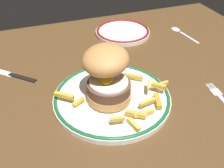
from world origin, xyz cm
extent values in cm
cube|color=#54381E|center=(0.00, 0.00, -2.00)|extent=(122.61, 85.01, 4.00)
cylinder|color=white|center=(5.09, -4.34, 0.60)|extent=(26.41, 26.41, 1.20)
torus|color=#196033|center=(5.09, -4.34, 1.20)|extent=(26.01, 26.01, 0.80)
cylinder|color=tan|center=(4.07, -5.12, 2.50)|extent=(9.71, 9.71, 1.80)
cylinder|color=brown|center=(4.07, -5.12, 4.54)|extent=(9.38, 9.38, 2.27)
cylinder|color=white|center=(4.07, -5.12, 5.92)|extent=(8.27, 8.27, 0.50)
ellipsoid|color=yellow|center=(3.50, -5.22, 6.59)|extent=(2.60, 2.60, 1.40)
ellipsoid|color=#C98A4B|center=(4.00, -3.36, 10.45)|extent=(14.18, 14.03, 6.47)
cube|color=#E9AD4B|center=(5.30, 3.18, 2.00)|extent=(1.05, 3.30, 0.81)
cube|color=gold|center=(-2.67, -4.65, 1.98)|extent=(2.92, 2.07, 0.76)
cube|color=gold|center=(3.04, -13.08, 2.80)|extent=(2.95, 1.26, 0.80)
cube|color=gold|center=(13.39, -10.22, 2.10)|extent=(2.22, 4.48, 1.00)
cube|color=gold|center=(7.35, -12.37, 2.08)|extent=(3.98, 3.28, 0.97)
cube|color=gold|center=(13.25, -5.86, 3.37)|extent=(2.08, 3.14, 0.71)
cube|color=gold|center=(-5.28, -2.58, 2.89)|extent=(4.04, 3.51, 0.86)
cube|color=gold|center=(10.84, -10.34, 2.65)|extent=(4.00, 1.41, 0.70)
cube|color=gold|center=(8.69, 6.21, 2.93)|extent=(2.60, 4.19, 0.89)
cube|color=#E8B84A|center=(2.53, 2.39, 2.01)|extent=(1.23, 3.57, 0.82)
cube|color=gold|center=(5.80, -14.69, 1.98)|extent=(1.51, 3.60, 0.75)
cube|color=gold|center=(15.41, -6.63, 3.07)|extent=(3.02, 2.97, 0.98)
cube|color=gold|center=(12.05, 0.17, 2.03)|extent=(4.26, 3.66, 0.86)
cube|color=gold|center=(8.96, -12.57, 1.99)|extent=(4.49, 0.88, 0.78)
cube|color=gold|center=(5.23, 3.60, 3.71)|extent=(2.58, 3.74, 0.84)
cube|color=gold|center=(5.74, 4.06, 2.09)|extent=(4.51, 3.20, 0.97)
cube|color=#EFAD47|center=(17.15, -5.01, 1.96)|extent=(3.74, 1.19, 0.71)
cylinder|color=white|center=(19.90, 26.27, 0.60)|extent=(17.73, 17.73, 1.20)
torus|color=maroon|center=(19.90, 26.27, 1.20)|extent=(17.33, 17.33, 0.80)
cube|color=silver|center=(29.19, -9.98, 0.18)|extent=(2.47, 2.64, 0.32)
cube|color=silver|center=(28.71, -7.71, 0.18)|extent=(0.54, 2.41, 0.28)
cube|color=silver|center=(29.20, -7.77, 0.18)|extent=(0.54, 2.41, 0.28)
cube|color=silver|center=(29.70, -7.83, 0.18)|extent=(0.54, 2.41, 0.28)
cube|color=silver|center=(30.20, -7.89, 0.18)|extent=(0.54, 2.41, 0.28)
cube|color=black|center=(-13.37, 11.53, 0.30)|extent=(6.67, 6.34, 0.70)
cube|color=silver|center=(39.13, 16.52, 0.20)|extent=(1.85, 9.03, 0.32)
ellipsoid|color=silver|center=(38.31, 23.48, 0.40)|extent=(3.00, 3.88, 0.90)
camera|label=1|loc=(-10.40, -47.13, 38.60)|focal=42.02mm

